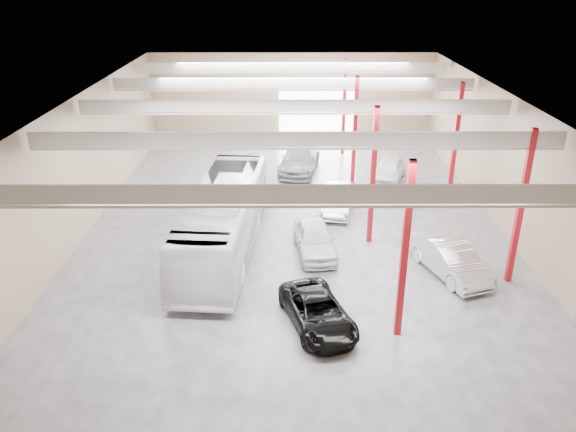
{
  "coord_description": "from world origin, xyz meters",
  "views": [
    {
      "loc": [
        -0.44,
        -27.86,
        12.83
      ],
      "look_at": [
        -0.36,
        -3.8,
        2.2
      ],
      "focal_mm": 35.0,
      "sensor_mm": 36.0,
      "label": 1
    }
  ],
  "objects_px": {
    "car_row_a": "(315,239)",
    "car_right_near": "(450,258)",
    "black_sedan": "(318,312)",
    "car_row_c": "(300,159)",
    "car_row_b": "(338,199)",
    "car_right_far": "(389,170)",
    "coach_bus": "(223,219)"
  },
  "relations": [
    {
      "from": "car_row_a",
      "to": "car_right_near",
      "type": "distance_m",
      "value": 6.39
    },
    {
      "from": "black_sedan",
      "to": "car_row_c",
      "type": "relative_size",
      "value": 0.79
    },
    {
      "from": "car_row_b",
      "to": "car_row_c",
      "type": "bearing_deg",
      "value": 115.72
    },
    {
      "from": "black_sedan",
      "to": "car_right_near",
      "type": "distance_m",
      "value": 7.42
    },
    {
      "from": "car_row_b",
      "to": "car_row_c",
      "type": "distance_m",
      "value": 7.38
    },
    {
      "from": "car_row_c",
      "to": "car_right_far",
      "type": "bearing_deg",
      "value": -9.7
    },
    {
      "from": "black_sedan",
      "to": "car_row_c",
      "type": "bearing_deg",
      "value": 74.07
    },
    {
      "from": "coach_bus",
      "to": "car_right_near",
      "type": "bearing_deg",
      "value": -8.37
    },
    {
      "from": "black_sedan",
      "to": "car_right_far",
      "type": "bearing_deg",
      "value": 54.53
    },
    {
      "from": "black_sedan",
      "to": "car_row_a",
      "type": "relative_size",
      "value": 1.02
    },
    {
      "from": "coach_bus",
      "to": "car_row_c",
      "type": "distance_m",
      "value": 12.7
    },
    {
      "from": "car_row_c",
      "to": "black_sedan",
      "type": "bearing_deg",
      "value": -79.12
    },
    {
      "from": "coach_bus",
      "to": "car_right_far",
      "type": "bearing_deg",
      "value": 49.8
    },
    {
      "from": "coach_bus",
      "to": "car_right_far",
      "type": "height_order",
      "value": "coach_bus"
    },
    {
      "from": "black_sedan",
      "to": "car_row_a",
      "type": "xyz_separation_m",
      "value": [
        0.17,
        6.16,
        0.12
      ]
    },
    {
      "from": "coach_bus",
      "to": "car_row_a",
      "type": "relative_size",
      "value": 2.76
    },
    {
      "from": "car_right_near",
      "to": "car_row_a",
      "type": "bearing_deg",
      "value": 142.0
    },
    {
      "from": "car_row_a",
      "to": "car_row_b",
      "type": "height_order",
      "value": "car_row_a"
    },
    {
      "from": "black_sedan",
      "to": "car_row_c",
      "type": "height_order",
      "value": "car_row_c"
    },
    {
      "from": "car_row_a",
      "to": "car_row_c",
      "type": "distance_m",
      "value": 12.3
    },
    {
      "from": "coach_bus",
      "to": "black_sedan",
      "type": "bearing_deg",
      "value": -52.07
    },
    {
      "from": "car_row_a",
      "to": "car_row_b",
      "type": "bearing_deg",
      "value": 67.03
    },
    {
      "from": "car_row_b",
      "to": "car_right_far",
      "type": "height_order",
      "value": "car_right_far"
    },
    {
      "from": "car_right_near",
      "to": "car_right_far",
      "type": "distance_m",
      "value": 12.33
    },
    {
      "from": "car_row_b",
      "to": "coach_bus",
      "type": "bearing_deg",
      "value": -130.78
    },
    {
      "from": "coach_bus",
      "to": "black_sedan",
      "type": "distance_m",
      "value": 7.78
    },
    {
      "from": "car_row_c",
      "to": "car_right_far",
      "type": "distance_m",
      "value": 6.17
    },
    {
      "from": "black_sedan",
      "to": "car_row_a",
      "type": "bearing_deg",
      "value": 71.56
    },
    {
      "from": "car_row_a",
      "to": "car_right_near",
      "type": "xyz_separation_m",
      "value": [
        6.04,
        -2.1,
        0.03
      ]
    },
    {
      "from": "car_row_a",
      "to": "car_row_c",
      "type": "bearing_deg",
      "value": 85.91
    },
    {
      "from": "black_sedan",
      "to": "car_row_b",
      "type": "bearing_deg",
      "value": 64.48
    },
    {
      "from": "coach_bus",
      "to": "car_row_b",
      "type": "distance_m",
      "value": 7.84
    }
  ]
}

